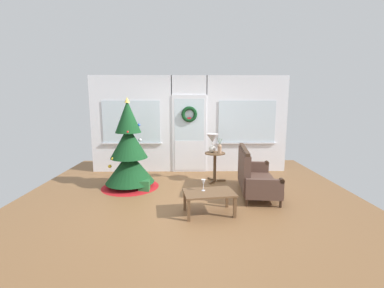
% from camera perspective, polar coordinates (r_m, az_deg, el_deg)
% --- Properties ---
extents(ground_plane, '(6.76, 6.76, 0.00)m').
position_cam_1_polar(ground_plane, '(5.18, -0.47, -11.99)').
color(ground_plane, brown).
extents(back_wall_with_door, '(5.20, 0.19, 2.55)m').
position_cam_1_polar(back_wall_with_door, '(6.93, -0.61, 4.35)').
color(back_wall_with_door, white).
rests_on(back_wall_with_door, ground).
extents(christmas_tree, '(1.26, 1.26, 1.97)m').
position_cam_1_polar(christmas_tree, '(5.86, -13.58, -2.40)').
color(christmas_tree, '#4C331E').
rests_on(christmas_tree, ground).
extents(settee_sofa, '(0.85, 1.52, 0.96)m').
position_cam_1_polar(settee_sofa, '(5.49, 13.21, -6.85)').
color(settee_sofa, '#3D281C').
rests_on(settee_sofa, ground).
extents(side_table, '(0.50, 0.48, 0.69)m').
position_cam_1_polar(side_table, '(6.17, 5.02, -3.74)').
color(side_table, brown).
rests_on(side_table, ground).
extents(table_lamp, '(0.28, 0.28, 0.44)m').
position_cam_1_polar(table_lamp, '(6.11, 4.48, 0.78)').
color(table_lamp, silver).
rests_on(table_lamp, side_table).
extents(flower_vase, '(0.11, 0.10, 0.35)m').
position_cam_1_polar(flower_vase, '(6.06, 6.06, -0.92)').
color(flower_vase, tan).
rests_on(flower_vase, side_table).
extents(coffee_table, '(0.91, 0.64, 0.38)m').
position_cam_1_polar(coffee_table, '(4.46, 3.77, -11.08)').
color(coffee_table, brown).
rests_on(coffee_table, ground).
extents(wine_glass, '(0.08, 0.08, 0.20)m').
position_cam_1_polar(wine_glass, '(4.45, 2.51, -8.42)').
color(wine_glass, silver).
rests_on(wine_glass, coffee_table).
extents(gift_box, '(0.23, 0.21, 0.23)m').
position_cam_1_polar(gift_box, '(5.69, -10.43, -8.93)').
color(gift_box, '#266633').
rests_on(gift_box, ground).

